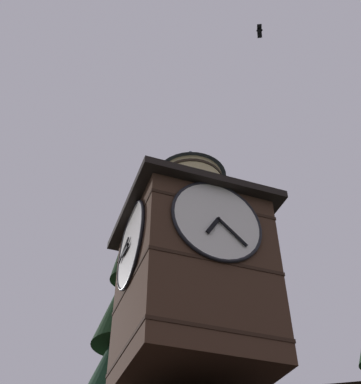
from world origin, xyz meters
TOP-DOWN VIEW (x-y plane):
  - clock_tower at (2.41, -0.94)m, footprint 4.52×4.52m
  - flying_bird_high at (0.83, 2.43)m, footprint 0.43×0.59m

SIDE VIEW (x-z plane):
  - clock_tower at x=2.41m, z-range 5.59..14.06m
  - flying_bird_high at x=0.83m, z-range 18.58..18.72m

